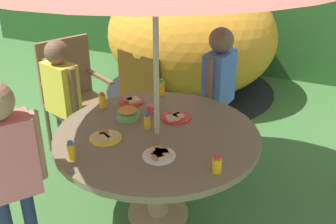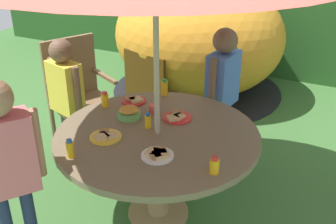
# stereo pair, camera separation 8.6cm
# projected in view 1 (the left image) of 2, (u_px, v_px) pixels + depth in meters

# --- Properties ---
(ground_plane) EXTENTS (10.00, 10.00, 0.02)m
(ground_plane) POSITION_uv_depth(u_px,v_px,m) (158.00, 215.00, 3.05)
(ground_plane) COLOR #3D6B33
(garden_table) EXTENTS (1.38, 1.38, 0.69)m
(garden_table) POSITION_uv_depth(u_px,v_px,m) (157.00, 147.00, 2.79)
(garden_table) COLOR tan
(garden_table) RESTS_ON ground_plane
(wooden_chair) EXTENTS (0.61, 0.64, 1.04)m
(wooden_chair) POSITION_uv_depth(u_px,v_px,m) (73.00, 91.00, 3.65)
(wooden_chair) COLOR brown
(wooden_chair) RESTS_ON ground_plane
(dome_tent) EXTENTS (2.56, 2.56, 1.39)m
(dome_tent) POSITION_uv_depth(u_px,v_px,m) (191.00, 36.00, 4.86)
(dome_tent) COLOR orange
(dome_tent) RESTS_ON ground_plane
(child_in_blue_shirt) EXTENTS (0.22, 0.41, 1.20)m
(child_in_blue_shirt) POSITION_uv_depth(u_px,v_px,m) (219.00, 79.00, 3.42)
(child_in_blue_shirt) COLOR brown
(child_in_blue_shirt) RESTS_ON ground_plane
(child_in_yellow_shirt) EXTENTS (0.38, 0.24, 1.13)m
(child_in_yellow_shirt) POSITION_uv_depth(u_px,v_px,m) (61.00, 89.00, 3.34)
(child_in_yellow_shirt) COLOR #3F3F47
(child_in_yellow_shirt) RESTS_ON ground_plane
(child_in_pink_shirt) EXTENTS (0.34, 0.37, 1.26)m
(child_in_pink_shirt) POSITION_uv_depth(u_px,v_px,m) (5.00, 158.00, 2.26)
(child_in_pink_shirt) COLOR navy
(child_in_pink_shirt) RESTS_ON ground_plane
(snack_bowl) EXTENTS (0.16, 0.16, 0.08)m
(snack_bowl) POSITION_uv_depth(u_px,v_px,m) (128.00, 113.00, 2.92)
(snack_bowl) COLOR #66B259
(snack_bowl) RESTS_ON garden_table
(plate_back_edge) EXTENTS (0.21, 0.21, 0.03)m
(plate_back_edge) POSITION_uv_depth(u_px,v_px,m) (175.00, 117.00, 2.93)
(plate_back_edge) COLOR red
(plate_back_edge) RESTS_ON garden_table
(plate_near_left) EXTENTS (0.21, 0.21, 0.03)m
(plate_near_left) POSITION_uv_depth(u_px,v_px,m) (105.00, 137.00, 2.67)
(plate_near_left) COLOR yellow
(plate_near_left) RESTS_ON garden_table
(plate_center_front) EXTENTS (0.20, 0.20, 0.03)m
(plate_center_front) POSITION_uv_depth(u_px,v_px,m) (159.00, 154.00, 2.48)
(plate_center_front) COLOR white
(plate_center_front) RESTS_ON garden_table
(plate_center_back) EXTENTS (0.19, 0.19, 0.03)m
(plate_center_back) POSITION_uv_depth(u_px,v_px,m) (131.00, 101.00, 3.17)
(plate_center_back) COLOR red
(plate_center_back) RESTS_ON garden_table
(juice_bottle_near_right) EXTENTS (0.04, 0.04, 0.11)m
(juice_bottle_near_right) POSITION_uv_depth(u_px,v_px,m) (147.00, 121.00, 2.79)
(juice_bottle_near_right) COLOR yellow
(juice_bottle_near_right) RESTS_ON garden_table
(juice_bottle_far_left) EXTENTS (0.05, 0.05, 0.12)m
(juice_bottle_far_left) POSITION_uv_depth(u_px,v_px,m) (102.00, 101.00, 3.08)
(juice_bottle_far_left) COLOR yellow
(juice_bottle_far_left) RESTS_ON garden_table
(juice_bottle_far_right) EXTENTS (0.05, 0.05, 0.12)m
(juice_bottle_far_right) POSITION_uv_depth(u_px,v_px,m) (71.00, 151.00, 2.43)
(juice_bottle_far_right) COLOR yellow
(juice_bottle_far_right) RESTS_ON garden_table
(juice_bottle_mid_left) EXTENTS (0.06, 0.06, 0.11)m
(juice_bottle_mid_left) POSITION_uv_depth(u_px,v_px,m) (217.00, 165.00, 2.31)
(juice_bottle_mid_left) COLOR yellow
(juice_bottle_mid_left) RESTS_ON garden_table
(juice_bottle_mid_right) EXTENTS (0.05, 0.05, 0.13)m
(juice_bottle_mid_right) POSITION_uv_depth(u_px,v_px,m) (161.00, 88.00, 3.28)
(juice_bottle_mid_right) COLOR yellow
(juice_bottle_mid_right) RESTS_ON garden_table
(cup_near) EXTENTS (0.07, 0.07, 0.06)m
(cup_near) POSITION_uv_depth(u_px,v_px,m) (152.00, 109.00, 3.01)
(cup_near) COLOR #E04C47
(cup_near) RESTS_ON garden_table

